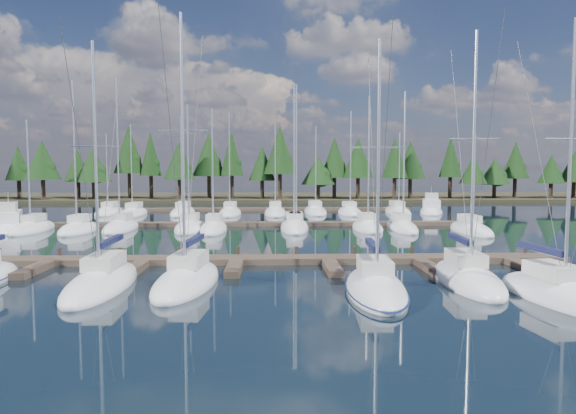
{
  "coord_description": "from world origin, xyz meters",
  "views": [
    {
      "loc": [
        2.21,
        -15.76,
        6.27
      ],
      "look_at": [
        3.52,
        22.0,
        3.4
      ],
      "focal_mm": 32.0,
      "sensor_mm": 36.0,
      "label": 1
    }
  ],
  "objects_px": {
    "front_sailboat_2": "(102,282)",
    "front_sailboat_6": "(558,294)",
    "front_sailboat_4": "(375,288)",
    "motor_yacht_right": "(431,209)",
    "front_sailboat_5": "(467,278)",
    "motor_yacht_left": "(8,225)",
    "main_dock": "(236,261)",
    "front_sailboat_3": "(187,280)"
  },
  "relations": [
    {
      "from": "front_sailboat_4",
      "to": "front_sailboat_2",
      "type": "bearing_deg",
      "value": 172.99
    },
    {
      "from": "main_dock",
      "to": "front_sailboat_3",
      "type": "distance_m",
      "value": 6.33
    },
    {
      "from": "front_sailboat_3",
      "to": "front_sailboat_4",
      "type": "distance_m",
      "value": 9.92
    },
    {
      "from": "main_dock",
      "to": "front_sailboat_4",
      "type": "bearing_deg",
      "value": -46.85
    },
    {
      "from": "front_sailboat_5",
      "to": "front_sailboat_6",
      "type": "xyz_separation_m",
      "value": [
        2.96,
        -3.62,
        -0.0
      ]
    },
    {
      "from": "motor_yacht_left",
      "to": "front_sailboat_2",
      "type": "bearing_deg",
      "value": -55.4
    },
    {
      "from": "front_sailboat_3",
      "to": "motor_yacht_right",
      "type": "bearing_deg",
      "value": 58.24
    },
    {
      "from": "front_sailboat_5",
      "to": "motor_yacht_left",
      "type": "xyz_separation_m",
      "value": [
        -37.19,
        25.34,
        0.22
      ]
    },
    {
      "from": "front_sailboat_5",
      "to": "motor_yacht_left",
      "type": "distance_m",
      "value": 45.0
    },
    {
      "from": "front_sailboat_5",
      "to": "front_sailboat_6",
      "type": "relative_size",
      "value": 1.03
    },
    {
      "from": "front_sailboat_2",
      "to": "front_sailboat_6",
      "type": "bearing_deg",
      "value": -8.5
    },
    {
      "from": "front_sailboat_2",
      "to": "front_sailboat_5",
      "type": "bearing_deg",
      "value": 0.76
    },
    {
      "from": "front_sailboat_2",
      "to": "front_sailboat_4",
      "type": "xyz_separation_m",
      "value": [
        14.1,
        -1.73,
        -0.0
      ]
    },
    {
      "from": "motor_yacht_right",
      "to": "front_sailboat_4",
      "type": "bearing_deg",
      "value": -110.73
    },
    {
      "from": "motor_yacht_left",
      "to": "main_dock",
      "type": "bearing_deg",
      "value": -38.57
    },
    {
      "from": "front_sailboat_2",
      "to": "motor_yacht_right",
      "type": "bearing_deg",
      "value": 54.45
    },
    {
      "from": "front_sailboat_5",
      "to": "front_sailboat_6",
      "type": "bearing_deg",
      "value": -50.7
    },
    {
      "from": "front_sailboat_4",
      "to": "front_sailboat_6",
      "type": "xyz_separation_m",
      "value": [
        8.4,
        -1.63,
        0.01
      ]
    },
    {
      "from": "front_sailboat_2",
      "to": "front_sailboat_3",
      "type": "relative_size",
      "value": 0.9
    },
    {
      "from": "front_sailboat_3",
      "to": "front_sailboat_6",
      "type": "height_order",
      "value": "front_sailboat_3"
    },
    {
      "from": "front_sailboat_6",
      "to": "motor_yacht_right",
      "type": "distance_m",
      "value": 48.06
    },
    {
      "from": "front_sailboat_2",
      "to": "front_sailboat_4",
      "type": "relative_size",
      "value": 1.02
    },
    {
      "from": "main_dock",
      "to": "front_sailboat_5",
      "type": "distance_m",
      "value": 14.23
    },
    {
      "from": "main_dock",
      "to": "motor_yacht_right",
      "type": "relative_size",
      "value": 4.56
    },
    {
      "from": "main_dock",
      "to": "front_sailboat_5",
      "type": "bearing_deg",
      "value": -24.84
    },
    {
      "from": "front_sailboat_3",
      "to": "front_sailboat_5",
      "type": "bearing_deg",
      "value": -0.2
    },
    {
      "from": "front_sailboat_4",
      "to": "front_sailboat_5",
      "type": "bearing_deg",
      "value": 20.13
    },
    {
      "from": "main_dock",
      "to": "motor_yacht_left",
      "type": "distance_m",
      "value": 31.05
    },
    {
      "from": "main_dock",
      "to": "front_sailboat_5",
      "type": "height_order",
      "value": "front_sailboat_5"
    },
    {
      "from": "motor_yacht_left",
      "to": "motor_yacht_right",
      "type": "height_order",
      "value": "motor_yacht_left"
    },
    {
      "from": "front_sailboat_3",
      "to": "front_sailboat_5",
      "type": "xyz_separation_m",
      "value": [
        15.15,
        -0.05,
        -0.01
      ]
    },
    {
      "from": "main_dock",
      "to": "front_sailboat_6",
      "type": "relative_size",
      "value": 3.19
    },
    {
      "from": "front_sailboat_2",
      "to": "front_sailboat_5",
      "type": "xyz_separation_m",
      "value": [
        19.53,
        0.26,
        0.01
      ]
    },
    {
      "from": "front_sailboat_2",
      "to": "front_sailboat_6",
      "type": "relative_size",
      "value": 0.97
    },
    {
      "from": "front_sailboat_5",
      "to": "motor_yacht_right",
      "type": "height_order",
      "value": "front_sailboat_5"
    },
    {
      "from": "front_sailboat_2",
      "to": "front_sailboat_5",
      "type": "relative_size",
      "value": 0.95
    },
    {
      "from": "front_sailboat_4",
      "to": "front_sailboat_5",
      "type": "relative_size",
      "value": 0.93
    },
    {
      "from": "main_dock",
      "to": "motor_yacht_right",
      "type": "xyz_separation_m",
      "value": [
        24.74,
        37.64,
        0.3
      ]
    },
    {
      "from": "front_sailboat_5",
      "to": "front_sailboat_6",
      "type": "distance_m",
      "value": 4.68
    },
    {
      "from": "front_sailboat_4",
      "to": "motor_yacht_right",
      "type": "height_order",
      "value": "front_sailboat_4"
    },
    {
      "from": "front_sailboat_3",
      "to": "main_dock",
      "type": "bearing_deg",
      "value": 69.33
    },
    {
      "from": "motor_yacht_right",
      "to": "front_sailboat_3",
      "type": "bearing_deg",
      "value": -121.76
    }
  ]
}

